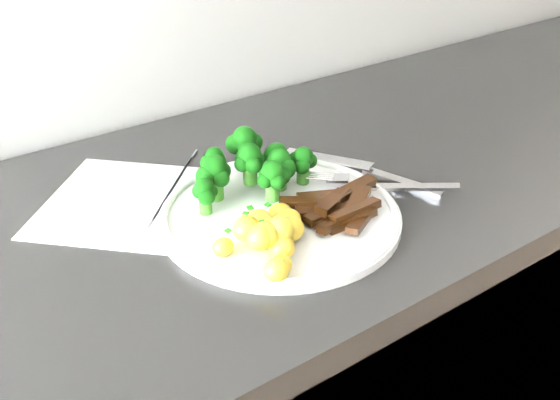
% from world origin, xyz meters
% --- Properties ---
extents(recipe_paper, '(0.38, 0.38, 0.00)m').
position_xyz_m(recipe_paper, '(-0.15, 1.71, 0.92)').
color(recipe_paper, silver).
rests_on(recipe_paper, counter).
extents(plate, '(0.31, 0.31, 0.02)m').
position_xyz_m(plate, '(-0.04, 1.59, 0.92)').
color(plate, white).
rests_on(plate, counter).
extents(broccoli, '(0.19, 0.12, 0.07)m').
position_xyz_m(broccoli, '(-0.04, 1.66, 0.97)').
color(broccoli, '#2B651A').
rests_on(broccoli, plate).
extents(potatoes, '(0.12, 0.13, 0.05)m').
position_xyz_m(potatoes, '(-0.10, 1.54, 0.94)').
color(potatoes, gold).
rests_on(potatoes, plate).
extents(beef_strips, '(0.15, 0.12, 0.03)m').
position_xyz_m(beef_strips, '(0.02, 1.55, 0.94)').
color(beef_strips, black).
rests_on(beef_strips, plate).
extents(fork, '(0.16, 0.17, 0.02)m').
position_xyz_m(fork, '(0.11, 1.56, 0.93)').
color(fork, silver).
rests_on(fork, plate).
extents(knife, '(0.12, 0.23, 0.03)m').
position_xyz_m(knife, '(0.14, 1.59, 0.92)').
color(knife, silver).
rests_on(knife, plate).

